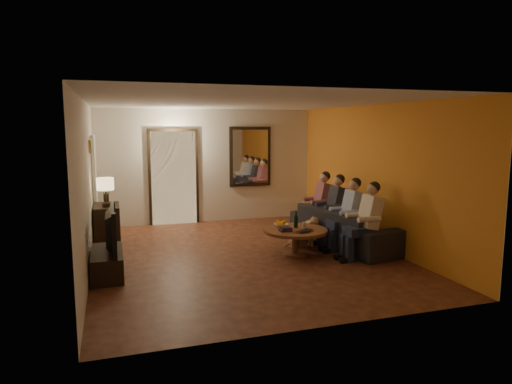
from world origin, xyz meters
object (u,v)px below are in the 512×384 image
object	(u,v)px
person_c	(333,211)
table_lamp	(106,192)
wine_bottle	(296,219)
person_d	(320,206)
person_a	(367,224)
laptop	(307,231)
tv_stand	(107,263)
coffee_table	(295,242)
sofa	(345,227)
dresser	(107,225)
tv	(106,229)
dog	(303,231)
bowl	(281,225)
person_b	(349,217)

from	to	relation	value
person_c	table_lamp	bearing A→B (deg)	168.97
wine_bottle	person_d	bearing A→B (deg)	48.26
person_d	person_a	bearing A→B (deg)	-90.00
wine_bottle	laptop	xyz separation A→B (m)	(0.05, -0.38, -0.14)
tv_stand	coffee_table	bearing A→B (deg)	3.57
sofa	coffee_table	distance (m)	1.18
dresser	wine_bottle	world-z (taller)	dresser
tv	person_c	size ratio (longest dim) A/B	0.95
dog	person_a	bearing A→B (deg)	-52.99
tv	laptop	xyz separation A→B (m)	(3.20, -0.09, -0.24)
bowl	person_b	bearing A→B (deg)	-10.36
table_lamp	person_b	xyz separation A→B (m)	(4.13, -1.40, -0.44)
tv	person_c	world-z (taller)	person_c
sofa	person_a	bearing A→B (deg)	163.76
table_lamp	laptop	bearing A→B (deg)	-27.76
dog	dresser	bearing A→B (deg)	166.08
table_lamp	wine_bottle	distance (m)	3.44
sofa	dog	size ratio (longest dim) A/B	4.30
dresser	table_lamp	xyz separation A→B (m)	(0.00, -0.22, 0.65)
person_a	person_d	distance (m)	1.80
coffee_table	bowl	size ratio (longest dim) A/B	4.26
table_lamp	bowl	xyz separation A→B (m)	(2.92, -1.18, -0.55)
dresser	tv	distance (m)	1.84
table_lamp	person_c	bearing A→B (deg)	-11.03
person_b	coffee_table	world-z (taller)	person_b
person_a	coffee_table	size ratio (longest dim) A/B	1.09
dresser	person_a	world-z (taller)	person_a
person_b	laptop	size ratio (longest dim) A/B	3.65
tv	person_a	xyz separation A→B (m)	(4.13, -0.41, -0.10)
dog	laptop	world-z (taller)	dog
table_lamp	laptop	size ratio (longest dim) A/B	1.64
dresser	table_lamp	bearing A→B (deg)	-90.00
coffee_table	tv_stand	bearing A→B (deg)	-176.43
table_lamp	wine_bottle	size ratio (longest dim) A/B	1.74
laptop	tv	bearing A→B (deg)	146.97
person_d	coffee_table	size ratio (longest dim) A/B	1.09
tv	person_a	size ratio (longest dim) A/B	0.95
sofa	coffee_table	world-z (taller)	sofa
bowl	coffee_table	bearing A→B (deg)	-50.71
table_lamp	bowl	world-z (taller)	table_lamp
person_b	coffee_table	distance (m)	1.10
bowl	wine_bottle	distance (m)	0.29
table_lamp	wine_bottle	xyz separation A→B (m)	(3.15, -1.30, -0.43)
person_b	wine_bottle	size ratio (longest dim) A/B	3.87
dresser	laptop	bearing A→B (deg)	-30.76
table_lamp	tv_stand	bearing A→B (deg)	-90.00
table_lamp	person_c	world-z (taller)	table_lamp
person_c	bowl	xyz separation A→B (m)	(-1.21, -0.38, -0.12)
sofa	dog	distance (m)	0.80
dog	wine_bottle	world-z (taller)	wine_bottle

